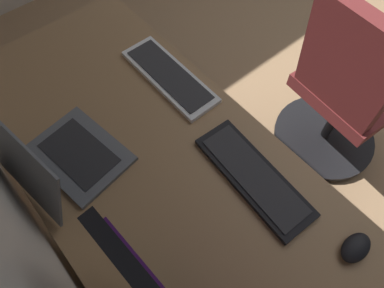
% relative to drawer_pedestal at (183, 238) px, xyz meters
% --- Properties ---
extents(desk, '(1.86, 0.73, 0.73)m').
position_rel_drawer_pedestal_xyz_m(desk, '(0.04, -0.03, 0.31)').
color(desk, '#936D47').
rests_on(desk, ground).
extents(drawer_pedestal, '(0.40, 0.51, 0.69)m').
position_rel_drawer_pedestal_xyz_m(drawer_pedestal, '(0.00, 0.00, 0.00)').
color(drawer_pedestal, '#936D47').
rests_on(drawer_pedestal, ground).
extents(laptop_leftmost, '(0.35, 0.34, 0.22)m').
position_rel_drawer_pedestal_xyz_m(laptop_leftmost, '(0.33, 0.20, 0.43)').
color(laptop_leftmost, '#595B60').
rests_on(laptop_leftmost, desk).
extents(keyboard_main, '(0.42, 0.14, 0.02)m').
position_rel_drawer_pedestal_xyz_m(keyboard_main, '(0.41, -0.28, 0.39)').
color(keyboard_main, silver).
rests_on(keyboard_main, desk).
extents(keyboard_spare, '(0.43, 0.16, 0.02)m').
position_rel_drawer_pedestal_xyz_m(keyboard_spare, '(-0.08, -0.23, 0.39)').
color(keyboard_spare, black).
rests_on(keyboard_spare, desk).
extents(mouse_spare, '(0.06, 0.10, 0.03)m').
position_rel_drawer_pedestal_xyz_m(mouse_spare, '(-0.42, -0.28, 0.40)').
color(mouse_spare, black).
rests_on(mouse_spare, desk).
extents(office_chair, '(0.56, 0.57, 0.97)m').
position_rel_drawer_pedestal_xyz_m(office_chair, '(0.01, -0.96, 0.11)').
color(office_chair, maroon).
rests_on(office_chair, ground).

